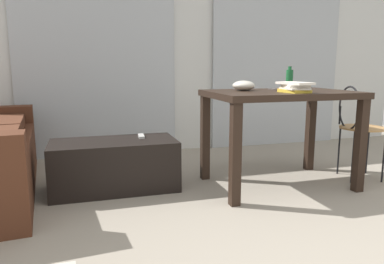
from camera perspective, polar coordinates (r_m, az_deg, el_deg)
name	(u,v)px	position (r m, az deg, el deg)	size (l,w,h in m)	color
ground_plane	(266,201)	(2.81, 11.47, -10.60)	(7.36, 7.36, 0.00)	gray
wall_back	(192,44)	(4.43, -0.04, 13.64)	(5.73, 0.10, 2.51)	silver
curtains	(194,54)	(4.35, 0.28, 12.09)	(3.91, 0.03, 2.27)	#B2B7BC
coffee_table	(114,165)	(3.03, -12.05, -5.07)	(1.00, 0.50, 0.40)	black
craft_table	(280,106)	(3.08, 13.61, 3.99)	(1.17, 0.77, 0.79)	black
wire_chair	(356,121)	(3.50, 24.29, 1.59)	(0.39, 0.41, 0.83)	#B7844C
bottle_near	(289,79)	(3.46, 15.01, 8.07)	(0.06, 0.06, 0.20)	#195B2D
bowl	(244,86)	(3.05, 8.09, 7.21)	(0.18, 0.18, 0.08)	beige
book_stack	(295,87)	(2.91, 15.79, 6.79)	(0.20, 0.30, 0.08)	gold
scissors	(276,89)	(3.33, 13.07, 6.61)	(0.12, 0.08, 0.00)	#9EA0A5
tv_remote_primary	(141,136)	(3.09, -7.95, -0.64)	(0.05, 0.16, 0.02)	#B7B7B2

